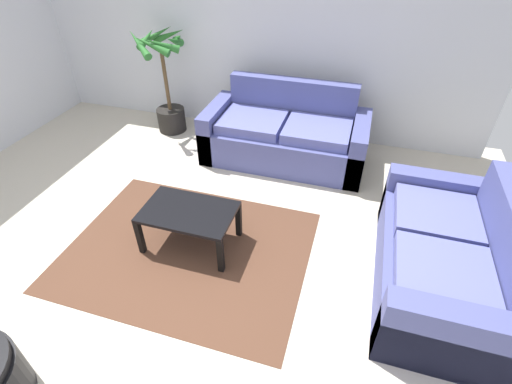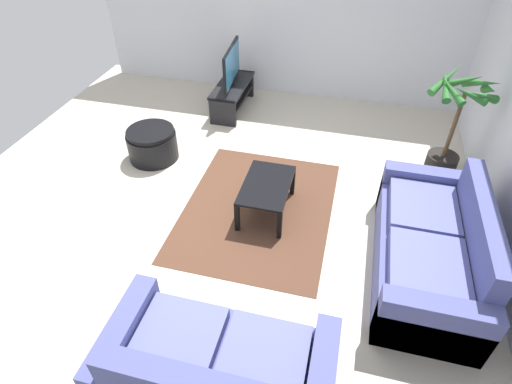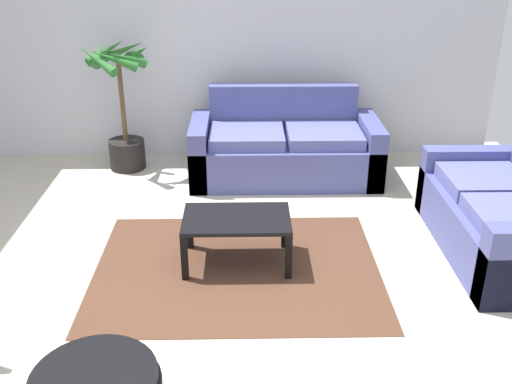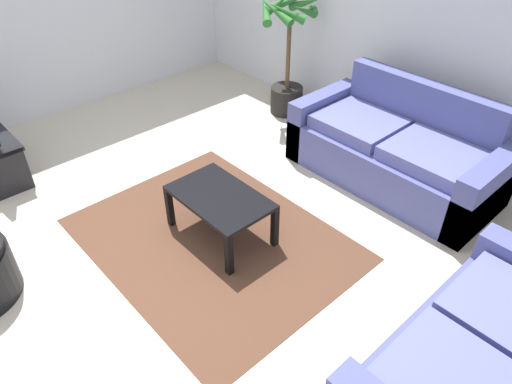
# 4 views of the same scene
# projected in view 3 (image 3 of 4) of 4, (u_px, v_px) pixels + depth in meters

# --- Properties ---
(ground_plane) EXTENTS (6.60, 6.60, 0.00)m
(ground_plane) POSITION_uv_depth(u_px,v_px,m) (219.00, 303.00, 4.14)
(ground_plane) COLOR beige
(wall_back) EXTENTS (6.00, 0.06, 2.70)m
(wall_back) POSITION_uv_depth(u_px,v_px,m) (226.00, 35.00, 6.30)
(wall_back) COLOR silver
(wall_back) RESTS_ON ground
(couch_main) EXTENTS (1.93, 0.90, 0.90)m
(couch_main) POSITION_uv_depth(u_px,v_px,m) (285.00, 149.00, 6.10)
(couch_main) COLOR #4C518C
(couch_main) RESTS_ON ground
(couch_loveseat) EXTENTS (0.90, 1.67, 0.90)m
(couch_loveseat) POSITION_uv_depth(u_px,v_px,m) (506.00, 218.00, 4.67)
(couch_loveseat) COLOR #4C518C
(couch_loveseat) RESTS_ON ground
(coffee_table) EXTENTS (0.83, 0.52, 0.40)m
(coffee_table) POSITION_uv_depth(u_px,v_px,m) (237.00, 224.00, 4.50)
(coffee_table) COLOR black
(coffee_table) RESTS_ON ground
(area_rug) EXTENTS (2.20, 1.70, 0.01)m
(area_rug) POSITION_uv_depth(u_px,v_px,m) (237.00, 268.00, 4.55)
(area_rug) COLOR #513323
(area_rug) RESTS_ON ground
(potted_palm) EXTENTS (0.77, 0.79, 1.38)m
(potted_palm) POSITION_uv_depth(u_px,v_px,m) (123.00, 113.00, 6.17)
(potted_palm) COLOR black
(potted_palm) RESTS_ON ground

